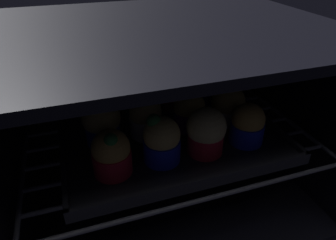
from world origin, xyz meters
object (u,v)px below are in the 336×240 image
Objects in this scene: muffin_row0_col2 at (206,132)px; muffin_row1_col1 at (146,117)px; baking_tray at (168,132)px; muffin_row2_col1 at (136,99)px; muffin_row1_col3 at (228,104)px; muffin_row1_col2 at (189,111)px; muffin_row2_col0 at (94,104)px; muffin_row2_col2 at (174,91)px; muffin_row1_col0 at (102,122)px; muffin_row0_col3 at (247,125)px; muffin_row2_col3 at (209,86)px; muffin_row0_col1 at (162,140)px; muffin_row0_col0 at (111,153)px.

muffin_row0_col2 is 12.14cm from muffin_row1_col1.
muffin_row2_col1 reaches higher than baking_tray.
muffin_row0_col2 and muffin_row1_col3 have the same top height.
muffin_row1_col2 is 0.98× the size of muffin_row2_col1.
muffin_row2_col0 is at bearing 153.86° from muffin_row1_col2.
muffin_row1_col3 is at bearing -46.71° from muffin_row2_col2.
muffin_row1_col3 reaches higher than muffin_row2_col2.
muffin_row1_col1 is at bearing -0.47° from muffin_row1_col0.
muffin_row2_col1 reaches higher than muffin_row0_col3.
muffin_row2_col2 is at bearing 43.49° from muffin_row1_col1.
muffin_row2_col2 is 1.03× the size of muffin_row2_col3.
baking_tray is 5.06× the size of muffin_row2_col3.
muffin_row0_col2 reaches higher than muffin_row2_col3.
muffin_row0_col1 is at bearing -116.24° from muffin_row2_col2.
baking_tray is 13.41cm from muffin_row1_col0.
muffin_row0_col3 is 0.93× the size of muffin_row2_col2.
muffin_row0_col3 is at bearing -90.84° from muffin_row1_col3.
baking_tray is 10.54cm from muffin_row0_col2.
baking_tray is at bearing -145.84° from muffin_row2_col3.
muffin_row0_col1 is at bearing 178.15° from muffin_row0_col2.
muffin_row1_col1 is at bearing 48.26° from muffin_row0_col0.
muffin_row0_col2 is 17.03cm from muffin_row2_col2.
muffin_row0_col2 is at bearing -44.98° from muffin_row2_col0.
baking_tray is at bearing -62.38° from muffin_row2_col1.
baking_tray is at bearing -117.05° from muffin_row2_col2.
muffin_row1_col1 is (8.02, 8.99, 0.02)cm from muffin_row0_col0.
muffin_row1_col0 is at bearing 178.50° from muffin_row1_col3.
muffin_row1_col3 reaches higher than muffin_row1_col1.
muffin_row1_col2 is (-8.25, 8.02, 0.10)cm from muffin_row0_col3.
muffin_row1_col1 is at bearing -153.70° from muffin_row2_col3.
baking_tray is at bearing -1.26° from muffin_row1_col0.
muffin_row2_col3 is at bearing 1.81° from muffin_row2_col2.
muffin_row0_col2 is at bearing 0.76° from muffin_row0_col0.
muffin_row2_col1 is (-0.39, 16.59, -0.44)cm from muffin_row0_col1.
muffin_row2_col2 reaches higher than muffin_row2_col1.
muffin_row1_col1 reaches higher than muffin_row1_col2.
muffin_row0_col3 is at bearing 0.70° from muffin_row0_col1.
baking_tray is 4.99× the size of muffin_row0_col0.
muffin_row2_col1 is (8.06, 17.07, -0.15)cm from muffin_row0_col0.
muffin_row0_col0 is 30.73cm from muffin_row2_col3.
muffin_row0_col1 is 1.07× the size of muffin_row2_col2.
muffin_row2_col2 is at bearing 88.93° from muffin_row0_col2.
muffin_row2_col3 is (8.54, 0.27, -0.21)cm from muffin_row2_col2.
muffin_row1_col2 is at bearing 177.98° from muffin_row1_col3.
muffin_row2_col2 is at bearing 133.29° from muffin_row1_col3.
muffin_row0_col0 is 1.03× the size of muffin_row1_col1.
muffin_row2_col2 is at bearing 89.77° from muffin_row1_col2.
muffin_row2_col1 is at bearing 117.62° from baking_tray.
muffin_row0_col0 is 0.95× the size of muffin_row1_col3.
muffin_row1_col2 is 8.55cm from muffin_row2_col2.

